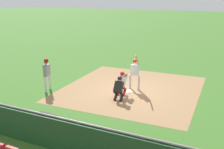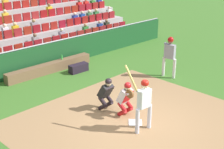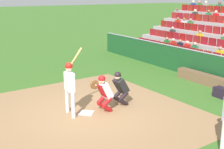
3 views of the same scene
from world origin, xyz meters
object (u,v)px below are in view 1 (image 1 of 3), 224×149
home_plate_marker (128,91)px  equipment_duffel_bag (47,119)px  batter_at_plate (135,71)px  on_deck_batter (47,71)px  catcher_crouching (122,82)px  dugout_bench (53,133)px  home_plate_umpire (119,87)px  water_bottle_on_bench (37,121)px

home_plate_marker → equipment_duffel_bag: (-1.57, -5.04, 0.17)m
home_plate_marker → equipment_duffel_bag: bearing=-107.3°
batter_at_plate → on_deck_batter: 4.85m
home_plate_marker → batter_at_plate: 1.19m
catcher_crouching → dugout_bench: bearing=-94.8°
home_plate_marker → batter_at_plate: size_ratio=0.21×
home_plate_marker → catcher_crouching: 0.92m
home_plate_marker → catcher_crouching: catcher_crouching is taller
home_plate_umpire → on_deck_batter: (-4.14, -0.44, 0.45)m
dugout_bench → equipment_duffel_bag: dugout_bench is taller
home_plate_umpire → water_bottle_on_bench: (-1.35, -4.59, -0.13)m
equipment_duffel_bag → home_plate_umpire: bearing=68.0°
batter_at_plate → dugout_bench: batter_at_plate is taller
catcher_crouching → dugout_bench: (-0.45, -5.33, -0.49)m
batter_at_plate → dugout_bench: 6.50m
catcher_crouching → home_plate_umpire: size_ratio=1.02×
home_plate_marker → home_plate_umpire: size_ratio=0.35×
home_plate_umpire → dugout_bench: bearing=-97.9°
on_deck_batter → catcher_crouching: bearing=17.2°
water_bottle_on_bench → equipment_duffel_bag: size_ratio=0.25×
catcher_crouching → water_bottle_on_bench: bearing=-102.3°
batter_at_plate → water_bottle_on_bench: bearing=-102.9°
water_bottle_on_bench → on_deck_batter: (-2.80, 4.15, 0.58)m
dugout_bench → equipment_duffel_bag: size_ratio=4.80×
catcher_crouching → home_plate_umpire: catcher_crouching is taller
catcher_crouching → on_deck_batter: size_ratio=0.70×
equipment_duffel_bag → on_deck_batter: on_deck_batter is taller
home_plate_umpire → on_deck_batter: 4.19m
catcher_crouching → equipment_duffel_bag: bearing=-107.8°
equipment_duffel_bag → batter_at_plate: bearing=74.1°
catcher_crouching → dugout_bench: 5.38m
home_plate_umpire → equipment_duffel_bag: home_plate_umpire is taller
batter_at_plate → catcher_crouching: (-0.31, -1.07, -0.38)m
batter_at_plate → equipment_duffel_bag: size_ratio=2.33×
catcher_crouching → on_deck_batter: 4.17m
equipment_duffel_bag → water_bottle_on_bench: bearing=-72.2°
home_plate_marker → on_deck_batter: on_deck_batter is taller
dugout_bench → on_deck_batter: size_ratio=2.39×
water_bottle_on_bench → on_deck_batter: size_ratio=0.13×
equipment_duffel_bag → home_plate_marker: bearing=74.4°
catcher_crouching → water_bottle_on_bench: (-1.17, -5.38, -0.16)m
dugout_bench → water_bottle_on_bench: 0.79m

